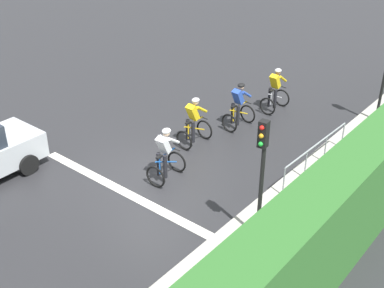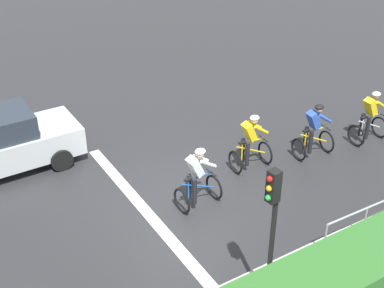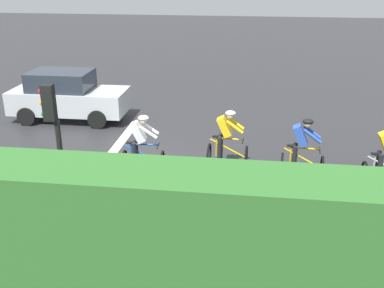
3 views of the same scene
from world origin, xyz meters
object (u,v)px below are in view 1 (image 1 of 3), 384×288
object	(u,v)px
cyclist_second	(239,107)
cyclist_fourth	(165,156)
cyclist_lead	(275,91)
traffic_light_near_crossing	(262,164)
cyclist_mid	(194,123)
pedestrian_railing_kerbside	(317,150)

from	to	relation	value
cyclist_second	cyclist_fourth	distance (m)	4.16
cyclist_fourth	cyclist_lead	bearing A→B (deg)	90.34
cyclist_second	traffic_light_near_crossing	size ratio (longest dim) A/B	0.50
cyclist_second	traffic_light_near_crossing	bearing A→B (deg)	-51.00
traffic_light_near_crossing	cyclist_mid	bearing A→B (deg)	146.65
cyclist_second	pedestrian_railing_kerbside	distance (m)	3.66
cyclist_lead	cyclist_fourth	world-z (taller)	same
cyclist_lead	cyclist_second	world-z (taller)	same
cyclist_second	cyclist_fourth	world-z (taller)	same
cyclist_lead	traffic_light_near_crossing	bearing A→B (deg)	-62.01
cyclist_mid	cyclist_fourth	size ratio (longest dim) A/B	1.00
cyclist_lead	cyclist_fourth	size ratio (longest dim) A/B	1.00
cyclist_second	cyclist_mid	distance (m)	2.01
cyclist_lead	cyclist_mid	world-z (taller)	same
cyclist_second	cyclist_mid	size ratio (longest dim) A/B	1.00
cyclist_mid	cyclist_fourth	xyz separation A→B (m)	(0.71, -2.19, 0.00)
cyclist_second	pedestrian_railing_kerbside	xyz separation A→B (m)	(3.51, -1.02, -0.01)
cyclist_fourth	pedestrian_railing_kerbside	distance (m)	4.49
cyclist_mid	cyclist_lead	bearing A→B (deg)	80.36
cyclist_fourth	traffic_light_near_crossing	size ratio (longest dim) A/B	0.50
cyclist_second	cyclist_mid	world-z (taller)	same
cyclist_second	traffic_light_near_crossing	world-z (taller)	traffic_light_near_crossing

